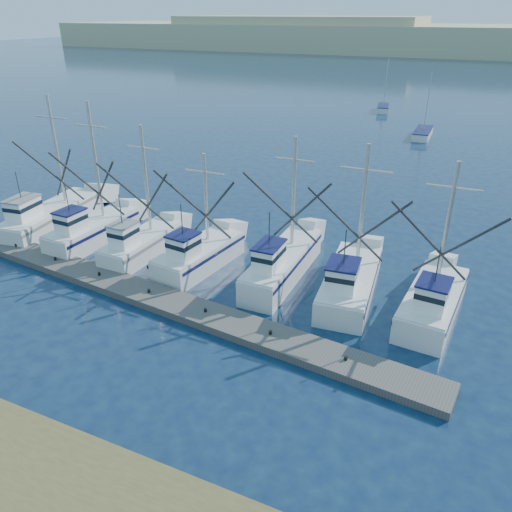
# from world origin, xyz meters

# --- Properties ---
(ground) EXTENTS (500.00, 500.00, 0.00)m
(ground) POSITION_xyz_m (0.00, 0.00, 0.00)
(ground) COLOR #0D1B3C
(ground) RESTS_ON ground
(floating_dock) EXTENTS (31.83, 5.73, 0.42)m
(floating_dock) POSITION_xyz_m (-5.88, 5.59, 0.21)
(floating_dock) COLOR #55514C
(floating_dock) RESTS_ON ground
(dune_ridge) EXTENTS (360.00, 60.00, 10.00)m
(dune_ridge) POSITION_xyz_m (0.00, 210.00, 5.00)
(dune_ridge) COLOR tan
(dune_ridge) RESTS_ON ground
(trawler_fleet) EXTENTS (31.43, 9.58, 9.64)m
(trawler_fleet) POSITION_xyz_m (-6.06, 10.63, 0.97)
(trawler_fleet) COLOR silver
(trawler_fleet) RESTS_ON ground
(sailboat_near) EXTENTS (2.03, 6.54, 8.10)m
(sailboat_near) POSITION_xyz_m (1.65, 54.67, 0.49)
(sailboat_near) COLOR silver
(sailboat_near) RESTS_ON ground
(sailboat_far) EXTENTS (2.68, 5.73, 8.10)m
(sailboat_far) POSITION_xyz_m (-6.99, 71.36, 0.50)
(sailboat_far) COLOR silver
(sailboat_far) RESTS_ON ground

